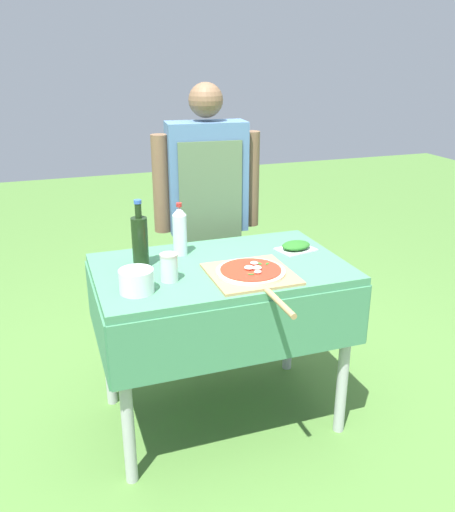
{
  "coord_description": "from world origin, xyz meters",
  "views": [
    {
      "loc": [
        -0.72,
        -2.16,
        1.72
      ],
      "look_at": [
        0.03,
        0.0,
        0.86
      ],
      "focal_mm": 38.0,
      "sensor_mm": 36.0,
      "label": 1
    }
  ],
  "objects_px": {
    "sauce_jar": "(169,269)",
    "herb_container": "(296,246)",
    "pizza_on_peel": "(252,274)",
    "oil_bottle": "(140,241)",
    "mixing_tub": "(137,281)",
    "prep_table": "(220,290)",
    "person_cook": "(207,204)",
    "water_bottle": "(180,231)"
  },
  "relations": [
    {
      "from": "sauce_jar",
      "to": "herb_container",
      "type": "bearing_deg",
      "value": 13.97
    },
    {
      "from": "pizza_on_peel",
      "to": "oil_bottle",
      "type": "height_order",
      "value": "oil_bottle"
    },
    {
      "from": "sauce_jar",
      "to": "mixing_tub",
      "type": "bearing_deg",
      "value": -155.3
    },
    {
      "from": "oil_bottle",
      "to": "prep_table",
      "type": "bearing_deg",
      "value": -15.79
    },
    {
      "from": "prep_table",
      "to": "mixing_tub",
      "type": "relative_size",
      "value": 8.16
    },
    {
      "from": "person_cook",
      "to": "prep_table",
      "type": "bearing_deg",
      "value": 83.31
    },
    {
      "from": "prep_table",
      "to": "pizza_on_peel",
      "type": "xyz_separation_m",
      "value": [
        0.09,
        -0.17,
        0.14
      ]
    },
    {
      "from": "sauce_jar",
      "to": "person_cook",
      "type": "bearing_deg",
      "value": 61.37
    },
    {
      "from": "water_bottle",
      "to": "pizza_on_peel",
      "type": "bearing_deg",
      "value": -59.01
    },
    {
      "from": "oil_bottle",
      "to": "mixing_tub",
      "type": "distance_m",
      "value": 0.28
    },
    {
      "from": "mixing_tub",
      "to": "pizza_on_peel",
      "type": "bearing_deg",
      "value": -0.43
    },
    {
      "from": "prep_table",
      "to": "sauce_jar",
      "type": "height_order",
      "value": "sauce_jar"
    },
    {
      "from": "pizza_on_peel",
      "to": "water_bottle",
      "type": "relative_size",
      "value": 2.4
    },
    {
      "from": "oil_bottle",
      "to": "water_bottle",
      "type": "height_order",
      "value": "oil_bottle"
    },
    {
      "from": "oil_bottle",
      "to": "pizza_on_peel",
      "type": "bearing_deg",
      "value": -31.94
    },
    {
      "from": "pizza_on_peel",
      "to": "oil_bottle",
      "type": "distance_m",
      "value": 0.52
    },
    {
      "from": "prep_table",
      "to": "pizza_on_peel",
      "type": "bearing_deg",
      "value": -63.18
    },
    {
      "from": "oil_bottle",
      "to": "herb_container",
      "type": "bearing_deg",
      "value": -2.02
    },
    {
      "from": "prep_table",
      "to": "sauce_jar",
      "type": "bearing_deg",
      "value": -159.46
    },
    {
      "from": "person_cook",
      "to": "oil_bottle",
      "type": "distance_m",
      "value": 0.71
    },
    {
      "from": "person_cook",
      "to": "sauce_jar",
      "type": "height_order",
      "value": "person_cook"
    },
    {
      "from": "oil_bottle",
      "to": "herb_container",
      "type": "relative_size",
      "value": 1.56
    },
    {
      "from": "person_cook",
      "to": "oil_bottle",
      "type": "xyz_separation_m",
      "value": [
        -0.47,
        -0.52,
        0.01
      ]
    },
    {
      "from": "pizza_on_peel",
      "to": "sauce_jar",
      "type": "distance_m",
      "value": 0.35
    },
    {
      "from": "prep_table",
      "to": "water_bottle",
      "type": "height_order",
      "value": "water_bottle"
    },
    {
      "from": "prep_table",
      "to": "person_cook",
      "type": "height_order",
      "value": "person_cook"
    },
    {
      "from": "water_bottle",
      "to": "mixing_tub",
      "type": "height_order",
      "value": "water_bottle"
    },
    {
      "from": "person_cook",
      "to": "sauce_jar",
      "type": "relative_size",
      "value": 13.17
    },
    {
      "from": "oil_bottle",
      "to": "water_bottle",
      "type": "xyz_separation_m",
      "value": [
        0.21,
        0.1,
        -0.0
      ]
    },
    {
      "from": "person_cook",
      "to": "sauce_jar",
      "type": "xyz_separation_m",
      "value": [
        -0.39,
        -0.72,
        -0.06
      ]
    },
    {
      "from": "pizza_on_peel",
      "to": "oil_bottle",
      "type": "xyz_separation_m",
      "value": [
        -0.43,
        0.27,
        0.11
      ]
    },
    {
      "from": "water_bottle",
      "to": "sauce_jar",
      "type": "bearing_deg",
      "value": -112.94
    },
    {
      "from": "person_cook",
      "to": "herb_container",
      "type": "height_order",
      "value": "person_cook"
    },
    {
      "from": "person_cook",
      "to": "pizza_on_peel",
      "type": "distance_m",
      "value": 0.8
    },
    {
      "from": "pizza_on_peel",
      "to": "prep_table",
      "type": "bearing_deg",
      "value": 116.91
    },
    {
      "from": "herb_container",
      "to": "person_cook",
      "type": "bearing_deg",
      "value": 116.95
    },
    {
      "from": "oil_bottle",
      "to": "herb_container",
      "type": "height_order",
      "value": "oil_bottle"
    },
    {
      "from": "sauce_jar",
      "to": "water_bottle",
      "type": "bearing_deg",
      "value": 67.06
    },
    {
      "from": "water_bottle",
      "to": "herb_container",
      "type": "bearing_deg",
      "value": -13.08
    },
    {
      "from": "prep_table",
      "to": "herb_container",
      "type": "distance_m",
      "value": 0.44
    },
    {
      "from": "prep_table",
      "to": "sauce_jar",
      "type": "relative_size",
      "value": 9.51
    },
    {
      "from": "oil_bottle",
      "to": "sauce_jar",
      "type": "height_order",
      "value": "oil_bottle"
    }
  ]
}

